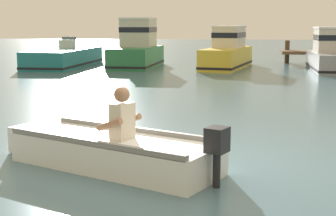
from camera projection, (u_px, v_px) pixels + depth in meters
The scene contains 6 objects.
ground_plane at pixel (192, 160), 7.63m from camera, with size 120.00×120.00×0.00m, color slate.
rowboat_with_person at pixel (111, 150), 7.25m from camera, with size 3.52×2.35×1.19m.
moored_boat_teal at pixel (65, 58), 24.41m from camera, with size 2.31×6.19×1.42m.
moored_boat_green at pixel (137, 49), 23.99m from camera, with size 2.09×4.67×2.35m.
moored_boat_yellow at pixel (227, 52), 23.59m from camera, with size 2.61×5.26×1.97m.
moored_boat_grey at pixel (331, 54), 22.31m from camera, with size 1.89×4.86×1.92m.
Camera 1 is at (0.48, -7.39, 2.06)m, focal length 53.61 mm.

